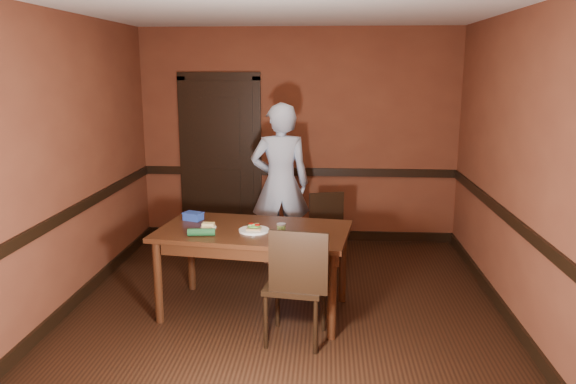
# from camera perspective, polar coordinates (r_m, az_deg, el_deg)

# --- Properties ---
(floor) EXTENTS (4.00, 4.50, 0.01)m
(floor) POSITION_cam_1_polar(r_m,az_deg,el_deg) (5.32, -0.27, -11.94)
(floor) COLOR black
(floor) RESTS_ON ground
(ceiling) EXTENTS (4.00, 4.50, 0.01)m
(ceiling) POSITION_cam_1_polar(r_m,az_deg,el_deg) (4.87, -0.30, 18.37)
(ceiling) COLOR silver
(ceiling) RESTS_ON ground
(wall_back) EXTENTS (4.00, 0.02, 2.70)m
(wall_back) POSITION_cam_1_polar(r_m,az_deg,el_deg) (7.14, 1.07, 5.64)
(wall_back) COLOR brown
(wall_back) RESTS_ON ground
(wall_front) EXTENTS (4.00, 0.02, 2.70)m
(wall_front) POSITION_cam_1_polar(r_m,az_deg,el_deg) (2.74, -3.82, -5.60)
(wall_front) COLOR brown
(wall_front) RESTS_ON ground
(wall_left) EXTENTS (0.02, 4.50, 2.70)m
(wall_left) POSITION_cam_1_polar(r_m,az_deg,el_deg) (5.45, -21.79, 2.61)
(wall_left) COLOR brown
(wall_left) RESTS_ON ground
(wall_right) EXTENTS (0.02, 4.50, 2.70)m
(wall_right) POSITION_cam_1_polar(r_m,az_deg,el_deg) (5.17, 22.41, 2.07)
(wall_right) COLOR brown
(wall_right) RESTS_ON ground
(dado_back) EXTENTS (4.00, 0.03, 0.10)m
(dado_back) POSITION_cam_1_polar(r_m,az_deg,el_deg) (7.20, 1.05, 2.07)
(dado_back) COLOR black
(dado_back) RESTS_ON ground
(dado_left) EXTENTS (0.03, 4.50, 0.10)m
(dado_left) POSITION_cam_1_polar(r_m,az_deg,el_deg) (5.53, -21.28, -1.99)
(dado_left) COLOR black
(dado_left) RESTS_ON ground
(dado_right) EXTENTS (0.03, 4.50, 0.10)m
(dado_right) POSITION_cam_1_polar(r_m,az_deg,el_deg) (5.26, 21.85, -2.74)
(dado_right) COLOR black
(dado_right) RESTS_ON ground
(baseboard_back) EXTENTS (4.00, 0.03, 0.12)m
(baseboard_back) POSITION_cam_1_polar(r_m,az_deg,el_deg) (7.39, 1.02, -4.35)
(baseboard_back) COLOR black
(baseboard_back) RESTS_ON ground
(baseboard_left) EXTENTS (0.03, 4.50, 0.12)m
(baseboard_left) POSITION_cam_1_polar(r_m,az_deg,el_deg) (5.78, -20.61, -10.08)
(baseboard_left) COLOR black
(baseboard_left) RESTS_ON ground
(baseboard_right) EXTENTS (0.03, 4.50, 0.12)m
(baseboard_right) POSITION_cam_1_polar(r_m,az_deg,el_deg) (5.53, 21.14, -11.18)
(baseboard_right) COLOR black
(baseboard_right) RESTS_ON ground
(door) EXTENTS (1.05, 0.07, 2.20)m
(door) POSITION_cam_1_polar(r_m,az_deg,el_deg) (7.26, -6.87, 3.61)
(door) COLOR black
(door) RESTS_ON ground
(dining_table) EXTENTS (1.80, 1.17, 0.79)m
(dining_table) POSITION_cam_1_polar(r_m,az_deg,el_deg) (5.17, -3.45, -7.97)
(dining_table) COLOR #33190C
(dining_table) RESTS_ON floor
(chair_far) EXTENTS (0.49, 0.49, 0.85)m
(chair_far) POSITION_cam_1_polar(r_m,az_deg,el_deg) (6.19, 3.43, -4.22)
(chair_far) COLOR black
(chair_far) RESTS_ON floor
(chair_near) EXTENTS (0.53, 0.53, 0.99)m
(chair_near) POSITION_cam_1_polar(r_m,az_deg,el_deg) (4.61, 0.79, -9.21)
(chair_near) COLOR black
(chair_near) RESTS_ON floor
(person) EXTENTS (0.73, 0.54, 1.83)m
(person) POSITION_cam_1_polar(r_m,az_deg,el_deg) (6.35, -0.78, 0.82)
(person) COLOR silver
(person) RESTS_ON floor
(sandwich_plate) EXTENTS (0.27, 0.27, 0.07)m
(sandwich_plate) POSITION_cam_1_polar(r_m,az_deg,el_deg) (4.97, -3.48, -3.79)
(sandwich_plate) COLOR white
(sandwich_plate) RESTS_ON dining_table
(sauce_jar) EXTENTS (0.08, 0.08, 0.09)m
(sauce_jar) POSITION_cam_1_polar(r_m,az_deg,el_deg) (4.88, -0.69, -3.74)
(sauce_jar) COLOR #628C42
(sauce_jar) RESTS_ON dining_table
(cheese_saucer) EXTENTS (0.14, 0.14, 0.04)m
(cheese_saucer) POSITION_cam_1_polar(r_m,az_deg,el_deg) (5.12, -8.09, -3.41)
(cheese_saucer) COLOR white
(cheese_saucer) RESTS_ON dining_table
(food_tub) EXTENTS (0.21, 0.18, 0.07)m
(food_tub) POSITION_cam_1_polar(r_m,az_deg,el_deg) (5.39, -9.60, -2.43)
(food_tub) COLOR #2748B2
(food_tub) RESTS_ON dining_table
(wrapped_veg) EXTENTS (0.24, 0.10, 0.07)m
(wrapped_veg) POSITION_cam_1_polar(r_m,az_deg,el_deg) (4.88, -8.79, -4.05)
(wrapped_veg) COLOR #164823
(wrapped_veg) RESTS_ON dining_table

